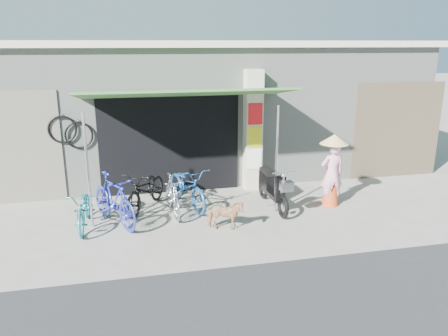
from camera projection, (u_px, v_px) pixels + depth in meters
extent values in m
plane|color=gray|center=(244.00, 228.00, 8.82)|extent=(80.00, 80.00, 0.00)
cube|color=gray|center=(201.00, 107.00, 13.12)|extent=(12.00, 5.00, 3.50)
cube|color=beige|center=(200.00, 44.00, 12.61)|extent=(12.30, 5.30, 0.16)
cube|color=black|center=(170.00, 143.00, 10.64)|extent=(3.40, 0.06, 2.50)
cube|color=black|center=(171.00, 171.00, 10.84)|extent=(3.06, 0.04, 1.10)
torus|color=black|center=(79.00, 135.00, 10.08)|extent=(0.65, 0.05, 0.65)
cylinder|color=silver|center=(78.00, 121.00, 10.01)|extent=(0.02, 0.02, 0.12)
torus|color=black|center=(62.00, 129.00, 9.97)|extent=(0.65, 0.05, 0.65)
cylinder|color=silver|center=(61.00, 115.00, 9.90)|extent=(0.02, 0.02, 0.12)
cube|color=beige|center=(252.00, 131.00, 10.88)|extent=(0.42, 0.42, 3.00)
cube|color=red|center=(255.00, 114.00, 10.55)|extent=(0.36, 0.02, 0.52)
cube|color=yellow|center=(255.00, 137.00, 10.70)|extent=(0.36, 0.02, 0.52)
cube|color=white|center=(254.00, 159.00, 10.86)|extent=(0.36, 0.02, 0.50)
cube|color=#34682F|center=(186.00, 93.00, 9.47)|extent=(4.60, 1.88, 0.35)
cylinder|color=silver|center=(88.00, 171.00, 8.57)|extent=(0.05, 0.05, 2.36)
cylinder|color=silver|center=(276.00, 160.00, 9.38)|extent=(0.05, 0.05, 2.36)
cube|color=brown|center=(397.00, 130.00, 11.93)|extent=(2.60, 0.06, 2.60)
cube|color=#6B665B|center=(2.00, 149.00, 9.85)|extent=(2.60, 0.06, 2.60)
imported|color=#1C7D7F|center=(84.00, 208.00, 8.75)|extent=(0.59, 1.57, 0.81)
imported|color=#222E9E|center=(114.00, 200.00, 8.89)|extent=(1.26, 1.80, 1.06)
imported|color=black|center=(146.00, 190.00, 9.69)|extent=(1.40, 1.86, 0.94)
imported|color=#AFAEB3|center=(172.00, 195.00, 9.43)|extent=(0.53, 1.48, 0.87)
imported|color=navy|center=(187.00, 186.00, 9.88)|extent=(1.14, 1.94, 0.96)
imported|color=tan|center=(225.00, 215.00, 8.66)|extent=(0.80, 0.52, 0.62)
torus|color=black|center=(283.00, 207.00, 9.25)|extent=(0.10, 0.52, 0.52)
torus|color=black|center=(263.00, 188.00, 10.45)|extent=(0.10, 0.52, 0.52)
cube|color=black|center=(273.00, 194.00, 9.83)|extent=(0.24, 0.94, 0.10)
cube|color=black|center=(268.00, 180.00, 10.09)|extent=(0.27, 0.55, 0.34)
cube|color=black|center=(268.00, 171.00, 10.03)|extent=(0.25, 0.55, 0.09)
cube|color=black|center=(280.00, 188.00, 9.34)|extent=(0.22, 0.10, 0.55)
cylinder|color=silver|center=(284.00, 173.00, 9.07)|extent=(0.51, 0.05, 0.03)
cube|color=silver|center=(287.00, 186.00, 8.97)|extent=(0.26, 0.20, 0.20)
imported|color=pink|center=(332.00, 174.00, 9.89)|extent=(0.54, 0.36, 1.48)
cone|color=#C23E1B|center=(330.00, 195.00, 10.03)|extent=(0.38, 0.38, 0.46)
cone|color=#DBBD76|center=(334.00, 139.00, 9.67)|extent=(0.64, 0.64, 0.22)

